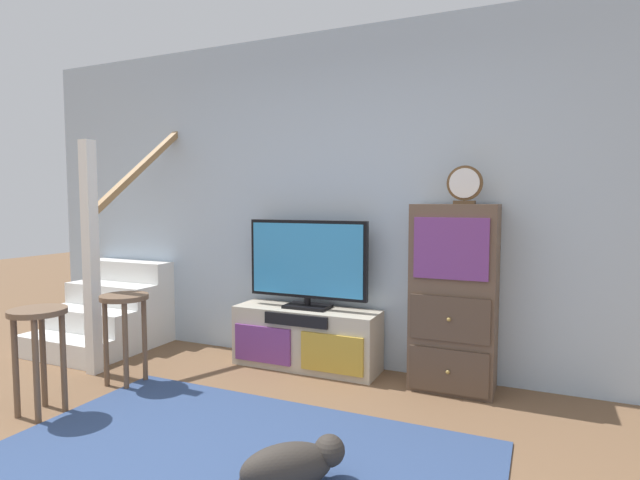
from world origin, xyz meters
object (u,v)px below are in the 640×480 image
object	(u,v)px
desk_clock	(465,185)
bar_stool_far	(125,317)
bar_stool_near	(39,335)
television	(307,262)
dog	(293,465)
side_cabinet	(454,298)
media_console	(306,338)

from	to	relation	value
desk_clock	bar_stool_far	xyz separation A→B (m)	(-2.27, -0.86, -0.95)
desk_clock	bar_stool_near	bearing A→B (deg)	-147.79
desk_clock	bar_stool_far	bearing A→B (deg)	-159.31
television	dog	world-z (taller)	television
side_cabinet	bar_stool_near	world-z (taller)	side_cabinet
side_cabinet	bar_stool_far	size ratio (longest dim) A/B	2.00
bar_stool_near	desk_clock	bearing A→B (deg)	32.21
desk_clock	bar_stool_near	world-z (taller)	desk_clock
media_console	desk_clock	bearing A→B (deg)	-0.23
bar_stool_far	dog	xyz separation A→B (m)	(1.74, -0.71, -0.38)
media_console	television	bearing A→B (deg)	90.00
dog	media_console	bearing A→B (deg)	113.61
television	dog	bearing A→B (deg)	-66.71
bar_stool_far	television	bearing A→B (deg)	40.03
media_console	desk_clock	world-z (taller)	desk_clock
bar_stool_far	dog	bearing A→B (deg)	-22.25
television	desk_clock	world-z (taller)	desk_clock
bar_stool_near	bar_stool_far	xyz separation A→B (m)	(0.08, 0.62, -0.01)
television	side_cabinet	world-z (taller)	side_cabinet
desk_clock	dog	xyz separation A→B (m)	(-0.53, -1.57, -1.33)
television	bar_stool_near	size ratio (longest dim) A/B	1.50
desk_clock	bar_stool_far	distance (m)	2.60
television	side_cabinet	bearing A→B (deg)	-0.68
television	bar_stool_near	xyz separation A→B (m)	(-1.13, -1.51, -0.35)
side_cabinet	bar_stool_far	world-z (taller)	side_cabinet
side_cabinet	bar_stool_far	xyz separation A→B (m)	(-2.21, -0.87, -0.16)
media_console	bar_stool_far	bearing A→B (deg)	-140.74
desk_clock	bar_stool_near	size ratio (longest dim) A/B	0.39
media_console	dog	distance (m)	1.72
side_cabinet	dog	bearing A→B (deg)	-106.37
bar_stool_near	television	bearing A→B (deg)	53.03
bar_stool_near	side_cabinet	bearing A→B (deg)	33.15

